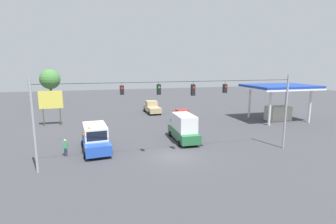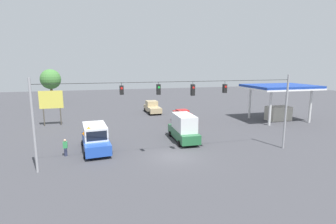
% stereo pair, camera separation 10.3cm
% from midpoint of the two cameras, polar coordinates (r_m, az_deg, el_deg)
% --- Properties ---
extents(ground_plane, '(140.00, 140.00, 0.00)m').
position_cam_midpoint_polar(ground_plane, '(25.37, 1.43, -9.72)').
color(ground_plane, '#3D3D42').
extents(overhead_signal_span, '(23.83, 0.38, 7.70)m').
position_cam_midpoint_polar(overhead_signal_span, '(23.64, 1.95, 1.29)').
color(overhead_signal_span, '#939399').
rests_on(overhead_signal_span, ground_plane).
extents(sedan_red_oncoming_far, '(2.15, 3.96, 1.97)m').
position_cam_midpoint_polar(sedan_red_oncoming_far, '(39.51, 3.19, -0.86)').
color(sedan_red_oncoming_far, red).
rests_on(sedan_red_oncoming_far, ground_plane).
extents(pickup_truck_tan_oncoming_deep, '(2.45, 5.63, 2.12)m').
position_cam_midpoint_polar(pickup_truck_tan_oncoming_deep, '(47.57, -3.36, 1.00)').
color(pickup_truck_tan_oncoming_deep, tan).
rests_on(pickup_truck_tan_oncoming_deep, ground_plane).
extents(box_truck_green_crossing_near, '(2.46, 6.32, 3.10)m').
position_cam_midpoint_polar(box_truck_green_crossing_near, '(30.11, 3.52, -3.47)').
color(box_truck_green_crossing_near, '#236038').
rests_on(box_truck_green_crossing_near, ground_plane).
extents(box_truck_blue_parked_shoulder, '(3.03, 6.43, 2.64)m').
position_cam_midpoint_polar(box_truck_blue_parked_shoulder, '(27.84, -15.44, -5.43)').
color(box_truck_blue_parked_shoulder, '#234CB2').
rests_on(box_truck_blue_parked_shoulder, ground_plane).
extents(traffic_cone_nearest, '(0.35, 0.35, 0.60)m').
position_cam_midpoint_polar(traffic_cone_nearest, '(28.15, -14.53, -7.36)').
color(traffic_cone_nearest, orange).
rests_on(traffic_cone_nearest, ground_plane).
extents(traffic_cone_second, '(0.35, 0.35, 0.60)m').
position_cam_midpoint_polar(traffic_cone_second, '(31.15, -14.72, -5.65)').
color(traffic_cone_second, orange).
rests_on(traffic_cone_second, ground_plane).
extents(traffic_cone_third, '(0.35, 0.35, 0.60)m').
position_cam_midpoint_polar(traffic_cone_third, '(34.57, -14.42, -4.04)').
color(traffic_cone_third, orange).
rests_on(traffic_cone_third, ground_plane).
extents(gas_station, '(10.11, 7.53, 5.55)m').
position_cam_midpoint_polar(gas_station, '(44.22, 23.20, 3.46)').
color(gas_station, navy).
rests_on(gas_station, ground_plane).
extents(roadside_billboard, '(3.19, 0.16, 5.03)m').
position_cam_midpoint_polar(roadside_billboard, '(40.63, -24.02, 2.06)').
color(roadside_billboard, '#4C473D').
rests_on(roadside_billboard, ground_plane).
extents(work_zone_sign, '(1.27, 0.06, 2.84)m').
position_cam_midpoint_polar(work_zone_sign, '(26.27, -16.70, -4.91)').
color(work_zone_sign, slate).
rests_on(work_zone_sign, ground_plane).
extents(pedestrian, '(0.40, 0.28, 1.67)m').
position_cam_midpoint_polar(pedestrian, '(27.15, -21.34, -7.23)').
color(pedestrian, '#2D334C').
rests_on(pedestrian, ground_plane).
extents(tree_horizon_left, '(4.35, 4.35, 7.64)m').
position_cam_midpoint_polar(tree_horizon_left, '(63.29, -24.16, 6.49)').
color(tree_horizon_left, brown).
rests_on(tree_horizon_left, ground_plane).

